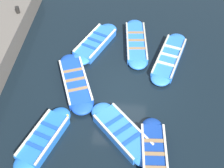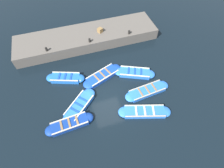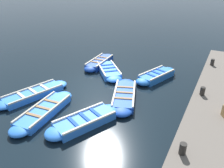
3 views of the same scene
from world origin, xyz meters
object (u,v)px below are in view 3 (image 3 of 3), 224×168
object	(u,v)px
boat_centre	(100,62)
boat_alongside	(85,121)
boat_stern_in	(34,94)
boat_drifting	(109,70)
boat_outer_left	(156,76)
buoy_orange_near	(139,81)
boat_near_quay	(124,96)
bollard_mid_north	(203,91)
buoy_yellow_far	(149,82)
bollard_mid_south	(212,62)
bollard_north	(183,149)
boat_mid_row	(44,111)

from	to	relation	value
boat_centre	boat_alongside	distance (m)	6.74
boat_stern_in	boat_drifting	size ratio (longest dim) A/B	1.24
boat_outer_left	buoy_orange_near	distance (m)	1.27
boat_drifting	boat_centre	world-z (taller)	boat_centre
boat_near_quay	bollard_mid_north	size ratio (longest dim) A/B	10.86
boat_drifting	boat_outer_left	bearing A→B (deg)	11.07
boat_stern_in	buoy_yellow_far	size ratio (longest dim) A/B	15.84
boat_alongside	bollard_mid_south	distance (m)	7.89
bollard_mid_south	boat_centre	bearing A→B (deg)	-174.69
bollard_mid_north	buoy_yellow_far	distance (m)	3.77
bollard_north	bollard_mid_north	size ratio (longest dim) A/B	1.00
boat_centre	buoy_orange_near	bearing A→B (deg)	-22.50
boat_stern_in	boat_near_quay	xyz separation A→B (m)	(4.17, 2.00, 0.02)
boat_mid_row	bollard_mid_south	world-z (taller)	bollard_mid_south
boat_outer_left	bollard_mid_south	world-z (taller)	bollard_mid_south
boat_stern_in	boat_mid_row	distance (m)	1.87
boat_near_quay	buoy_orange_near	bearing A→B (deg)	88.70
boat_outer_left	bollard_north	xyz separation A→B (m)	(2.81, -6.66, 1.03)
boat_alongside	bollard_north	bearing A→B (deg)	-13.40
boat_centre	bollard_mid_north	distance (m)	7.72
boat_alongside	bollard_mid_north	size ratio (longest dim) A/B	10.09
boat_mid_row	boat_near_quay	distance (m)	3.90
boat_stern_in	boat_mid_row	world-z (taller)	boat_mid_row
boat_centre	buoy_yellow_far	size ratio (longest dim) A/B	13.90
boat_stern_in	buoy_orange_near	size ratio (longest dim) A/B	11.83
buoy_orange_near	boat_drifting	bearing A→B (deg)	167.17
boat_stern_in	boat_near_quay	bearing A→B (deg)	25.60
boat_near_quay	bollard_north	distance (m)	5.17
boat_drifting	bollard_north	world-z (taller)	bollard_north
boat_drifting	buoy_orange_near	world-z (taller)	boat_drifting
boat_mid_row	boat_alongside	distance (m)	2.05
boat_stern_in	boat_near_quay	distance (m)	4.62
bollard_north	buoy_orange_near	xyz separation A→B (m)	(-3.45, 5.56, -1.06)
boat_drifting	boat_centre	bearing A→B (deg)	142.56
boat_mid_row	boat_near_quay	world-z (taller)	boat_near_quay
boat_mid_row	buoy_yellow_far	world-z (taller)	boat_mid_row
boat_near_quay	boat_drifting	bearing A→B (deg)	132.80
boat_drifting	boat_outer_left	distance (m)	2.99
boat_stern_in	bollard_mid_north	bearing A→B (deg)	15.84
boat_drifting	boat_mid_row	world-z (taller)	boat_drifting
boat_stern_in	bollard_mid_north	size ratio (longest dim) A/B	11.24
buoy_yellow_far	buoy_orange_near	bearing A→B (deg)	-147.97
boat_drifting	buoy_yellow_far	size ratio (longest dim) A/B	12.76
boat_outer_left	boat_near_quay	xyz separation A→B (m)	(-0.69, -3.00, -0.03)
bollard_mid_south	boat_outer_left	bearing A→B (deg)	-160.31
bollard_mid_south	buoy_orange_near	bearing A→B (deg)	-148.66
boat_mid_row	boat_centre	bearing A→B (deg)	98.23
boat_mid_row	bollard_mid_south	distance (m)	9.27
buoy_orange_near	boat_centre	bearing A→B (deg)	157.50
boat_drifting	boat_near_quay	world-z (taller)	boat_drifting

